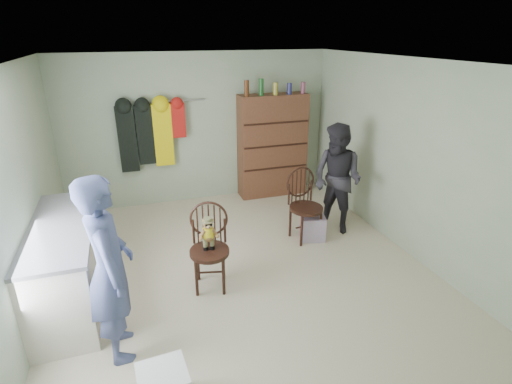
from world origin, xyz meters
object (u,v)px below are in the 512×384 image
object	(u,v)px
chair_far	(304,202)
dresser	(272,145)
counter	(67,264)
chair_front	(209,241)

from	to	relation	value
chair_far	dresser	bearing A→B (deg)	77.67
counter	chair_front	xyz separation A→B (m)	(1.52, -0.18, 0.11)
counter	chair_far	distance (m)	3.08
counter	dresser	bearing A→B (deg)	35.69
chair_front	chair_far	distance (m)	1.69
chair_front	dresser	xyz separation A→B (m)	(1.68, 2.47, 0.33)
chair_front	dresser	distance (m)	3.01
counter	chair_far	bearing A→B (deg)	10.47
chair_front	chair_far	world-z (taller)	chair_far
chair_front	chair_far	xyz separation A→B (m)	(1.52, 0.74, -0.02)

